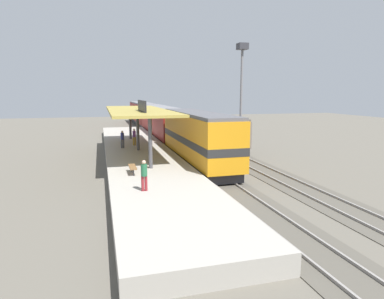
{
  "coord_description": "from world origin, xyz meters",
  "views": [
    {
      "loc": [
        -7.9,
        -31.0,
        6.17
      ],
      "look_at": [
        -1.38,
        -7.37,
        2.0
      ],
      "focal_mm": 31.0,
      "sensor_mm": 36.0,
      "label": 1
    }
  ],
  "objects_px": {
    "platform_bench": "(133,167)",
    "person_waiting": "(144,174)",
    "person_walking": "(134,136)",
    "freight_car": "(217,131)",
    "locomotive": "(198,138)",
    "light_mast": "(242,73)",
    "passenger_carriage_rear": "(142,113)",
    "passenger_carriage_front": "(161,122)",
    "person_boarding": "(122,138)"
  },
  "relations": [
    {
      "from": "platform_bench",
      "to": "person_boarding",
      "type": "distance_m",
      "value": 10.79
    },
    {
      "from": "passenger_carriage_rear",
      "to": "person_walking",
      "type": "xyz_separation_m",
      "value": [
        -4.65,
        -31.64,
        -0.46
      ]
    },
    {
      "from": "locomotive",
      "to": "light_mast",
      "type": "height_order",
      "value": "light_mast"
    },
    {
      "from": "freight_car",
      "to": "person_boarding",
      "type": "bearing_deg",
      "value": -167.57
    },
    {
      "from": "locomotive",
      "to": "person_walking",
      "type": "relative_size",
      "value": 8.44
    },
    {
      "from": "person_walking",
      "to": "freight_car",
      "type": "bearing_deg",
      "value": 5.14
    },
    {
      "from": "platform_bench",
      "to": "person_waiting",
      "type": "relative_size",
      "value": 0.99
    },
    {
      "from": "platform_bench",
      "to": "person_walking",
      "type": "xyz_separation_m",
      "value": [
        1.35,
        12.27,
        0.51
      ]
    },
    {
      "from": "person_waiting",
      "to": "person_boarding",
      "type": "xyz_separation_m",
      "value": [
        -0.19,
        14.95,
        0.0
      ]
    },
    {
      "from": "locomotive",
      "to": "light_mast",
      "type": "bearing_deg",
      "value": 48.41
    },
    {
      "from": "platform_bench",
      "to": "person_waiting",
      "type": "xyz_separation_m",
      "value": [
        0.24,
        -4.18,
        0.51
      ]
    },
    {
      "from": "locomotive",
      "to": "freight_car",
      "type": "xyz_separation_m",
      "value": [
        4.6,
        7.99,
        -0.44
      ]
    },
    {
      "from": "freight_car",
      "to": "passenger_carriage_front",
      "type": "bearing_deg",
      "value": 114.69
    },
    {
      "from": "light_mast",
      "to": "locomotive",
      "type": "bearing_deg",
      "value": -131.59
    },
    {
      "from": "locomotive",
      "to": "person_waiting",
      "type": "xyz_separation_m",
      "value": [
        -5.76,
        -9.28,
        -0.56
      ]
    },
    {
      "from": "platform_bench",
      "to": "locomotive",
      "type": "xyz_separation_m",
      "value": [
        6.0,
        5.11,
        1.07
      ]
    },
    {
      "from": "locomotive",
      "to": "person_boarding",
      "type": "height_order",
      "value": "locomotive"
    },
    {
      "from": "person_walking",
      "to": "person_boarding",
      "type": "bearing_deg",
      "value": -130.86
    },
    {
      "from": "platform_bench",
      "to": "freight_car",
      "type": "bearing_deg",
      "value": 51.02
    },
    {
      "from": "locomotive",
      "to": "person_walking",
      "type": "xyz_separation_m",
      "value": [
        -4.65,
        7.16,
        -0.56
      ]
    },
    {
      "from": "person_waiting",
      "to": "person_boarding",
      "type": "distance_m",
      "value": 14.95
    },
    {
      "from": "person_waiting",
      "to": "platform_bench",
      "type": "bearing_deg",
      "value": 93.33
    },
    {
      "from": "freight_car",
      "to": "person_boarding",
      "type": "xyz_separation_m",
      "value": [
        -10.55,
        -2.33,
        -0.12
      ]
    },
    {
      "from": "freight_car",
      "to": "person_boarding",
      "type": "distance_m",
      "value": 10.8
    },
    {
      "from": "person_waiting",
      "to": "person_walking",
      "type": "bearing_deg",
      "value": 86.17
    },
    {
      "from": "person_boarding",
      "to": "passenger_carriage_front",
      "type": "bearing_deg",
      "value": 64.26
    },
    {
      "from": "passenger_carriage_front",
      "to": "person_waiting",
      "type": "bearing_deg",
      "value": -101.92
    },
    {
      "from": "passenger_carriage_front",
      "to": "platform_bench",
      "type": "bearing_deg",
      "value": -104.56
    },
    {
      "from": "locomotive",
      "to": "passenger_carriage_front",
      "type": "xyz_separation_m",
      "value": [
        0.0,
        18.0,
        -0.1
      ]
    },
    {
      "from": "light_mast",
      "to": "person_boarding",
      "type": "distance_m",
      "value": 15.54
    },
    {
      "from": "platform_bench",
      "to": "person_walking",
      "type": "relative_size",
      "value": 0.99
    },
    {
      "from": "passenger_carriage_rear",
      "to": "light_mast",
      "type": "height_order",
      "value": "light_mast"
    },
    {
      "from": "person_boarding",
      "to": "person_waiting",
      "type": "bearing_deg",
      "value": -89.28
    },
    {
      "from": "passenger_carriage_rear",
      "to": "light_mast",
      "type": "bearing_deg",
      "value": -75.43
    },
    {
      "from": "freight_car",
      "to": "person_waiting",
      "type": "bearing_deg",
      "value": -120.94
    },
    {
      "from": "platform_bench",
      "to": "passenger_carriage_front",
      "type": "bearing_deg",
      "value": 75.44
    },
    {
      "from": "passenger_carriage_front",
      "to": "freight_car",
      "type": "xyz_separation_m",
      "value": [
        4.6,
        -10.01,
        -0.34
      ]
    },
    {
      "from": "locomotive",
      "to": "passenger_carriage_front",
      "type": "bearing_deg",
      "value": 90.0
    },
    {
      "from": "passenger_carriage_front",
      "to": "person_boarding",
      "type": "distance_m",
      "value": 13.7
    },
    {
      "from": "locomotive",
      "to": "freight_car",
      "type": "height_order",
      "value": "locomotive"
    },
    {
      "from": "platform_bench",
      "to": "person_waiting",
      "type": "bearing_deg",
      "value": -86.67
    },
    {
      "from": "passenger_carriage_front",
      "to": "person_waiting",
      "type": "distance_m",
      "value": 27.89
    },
    {
      "from": "freight_car",
      "to": "person_walking",
      "type": "height_order",
      "value": "freight_car"
    },
    {
      "from": "person_walking",
      "to": "passenger_carriage_rear",
      "type": "bearing_deg",
      "value": 81.63
    },
    {
      "from": "person_walking",
      "to": "light_mast",
      "type": "bearing_deg",
      "value": 7.44
    },
    {
      "from": "locomotive",
      "to": "person_boarding",
      "type": "distance_m",
      "value": 8.23
    },
    {
      "from": "passenger_carriage_rear",
      "to": "person_waiting",
      "type": "bearing_deg",
      "value": -96.83
    },
    {
      "from": "platform_bench",
      "to": "person_boarding",
      "type": "relative_size",
      "value": 0.99
    },
    {
      "from": "platform_bench",
      "to": "passenger_carriage_rear",
      "type": "relative_size",
      "value": 0.08
    },
    {
      "from": "freight_car",
      "to": "locomotive",
      "type": "bearing_deg",
      "value": -119.92
    }
  ]
}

